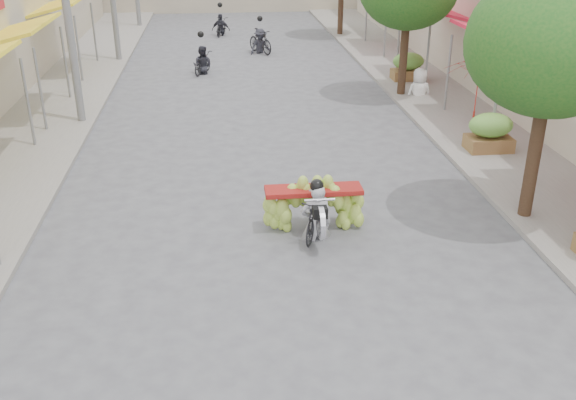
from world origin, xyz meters
The scene contains 12 objects.
ground centered at (0.00, 0.00, 0.00)m, with size 120.00×120.00×0.00m, color #5A5A5F.
sidewalk_left centered at (-7.00, 15.00, 0.06)m, with size 4.00×60.00×0.12m, color gray.
sidewalk_right centered at (7.00, 15.00, 0.06)m, with size 4.00×60.00×0.12m, color gray.
street_tree_near centered at (5.40, 4.00, 3.78)m, with size 3.40×3.40×5.25m.
produce_crate_mid centered at (6.20, 8.00, 0.71)m, with size 1.20×0.88×1.16m.
produce_crate_far centered at (6.20, 16.00, 0.71)m, with size 1.20×0.88×1.16m.
banana_motorbike centered at (0.77, 3.85, 0.73)m, with size 2.20×1.78×2.19m.
market_umbrella centered at (6.00, 8.70, 2.47)m, with size 2.04×2.04×1.74m.
pedestrian centered at (6.00, 13.80, 1.06)m, with size 0.98×0.64×1.89m.
bg_motorbike_a centered at (-1.71, 18.37, 0.76)m, with size 1.07×1.62×1.95m.
bg_motorbike_b centered at (0.92, 22.09, 0.82)m, with size 1.38×1.94×1.95m.
bg_motorbike_c centered at (-0.84, 26.86, 0.80)m, with size 1.08×1.66×1.95m.
Camera 1 is at (-1.08, -7.92, 6.19)m, focal length 40.00 mm.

